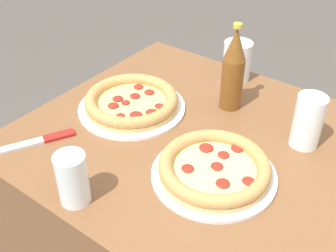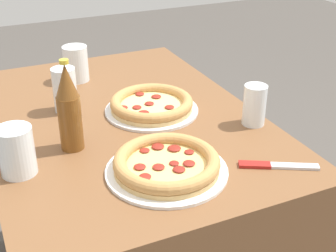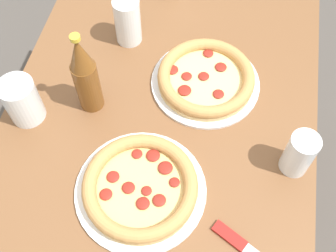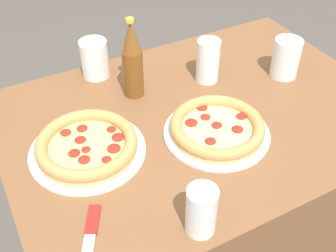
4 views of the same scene
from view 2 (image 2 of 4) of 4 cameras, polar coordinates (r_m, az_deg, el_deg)
name	(u,v)px [view 2 (image 2 of 4)]	position (r m, az deg, el deg)	size (l,w,h in m)	color
table	(126,220)	(1.56, -5.14, -11.32)	(1.06, 0.75, 0.75)	brown
pizza_margherita	(152,105)	(1.37, -2.02, 2.58)	(0.27, 0.27, 0.04)	silver
pizza_pepperoni	(166,165)	(1.08, -0.19, -4.73)	(0.29, 0.29, 0.05)	white
glass_iced_tea	(65,92)	(1.39, -12.44, 4.11)	(0.07, 0.07, 0.13)	white
glass_orange_juice	(254,107)	(1.31, 10.48, 2.29)	(0.06, 0.06, 0.11)	white
glass_mango_juice	(17,153)	(1.12, -17.96, -3.12)	(0.08, 0.08, 0.12)	white
glass_water	(76,65)	(1.61, -11.15, 7.28)	(0.08, 0.08, 0.12)	white
beer_bottle	(69,108)	(1.16, -11.99, 2.14)	(0.06, 0.06, 0.24)	brown
knife	(275,166)	(1.14, 12.88, -4.73)	(0.11, 0.18, 0.01)	maroon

